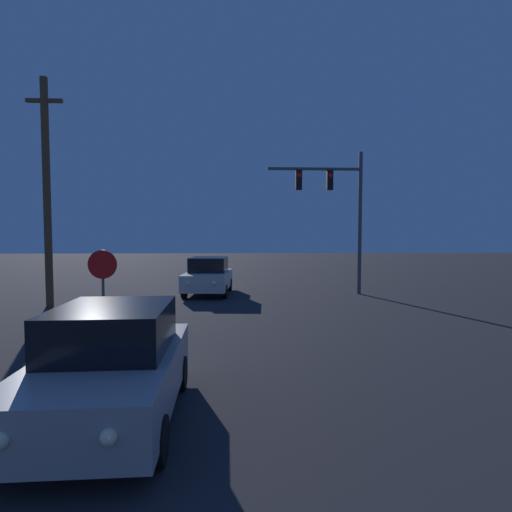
{
  "coord_description": "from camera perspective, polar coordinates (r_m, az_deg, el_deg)",
  "views": [
    {
      "loc": [
        -0.51,
        1.49,
        2.83
      ],
      "look_at": [
        0.0,
        13.7,
        2.15
      ],
      "focal_mm": 28.0,
      "sensor_mm": 36.0,
      "label": 1
    }
  ],
  "objects": [
    {
      "name": "car_near",
      "position": [
        6.61,
        -20.01,
        -14.41
      ],
      "size": [
        2.1,
        3.99,
        1.72
      ],
      "rotation": [
        0.0,
        0.0,
        3.17
      ],
      "color": "#99999E",
      "rests_on": "ground_plane"
    },
    {
      "name": "car_far",
      "position": [
        18.93,
        -6.83,
        -2.84
      ],
      "size": [
        2.2,
        4.04,
        1.72
      ],
      "rotation": [
        0.0,
        0.0,
        3.07
      ],
      "color": "beige",
      "rests_on": "ground_plane"
    },
    {
      "name": "utility_pole",
      "position": [
        17.51,
        -27.72,
        8.34
      ],
      "size": [
        1.36,
        0.28,
        8.77
      ],
      "color": "brown",
      "rests_on": "ground_plane"
    },
    {
      "name": "stop_sign",
      "position": [
        10.93,
        -21.05,
        -2.99
      ],
      "size": [
        0.74,
        0.07,
        2.42
      ],
      "color": "#4C4C51",
      "rests_on": "ground_plane"
    },
    {
      "name": "traffic_signal_mast",
      "position": [
        19.08,
        11.59,
        7.73
      ],
      "size": [
        4.43,
        0.3,
        6.62
      ],
      "color": "#4C4C51",
      "rests_on": "ground_plane"
    }
  ]
}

